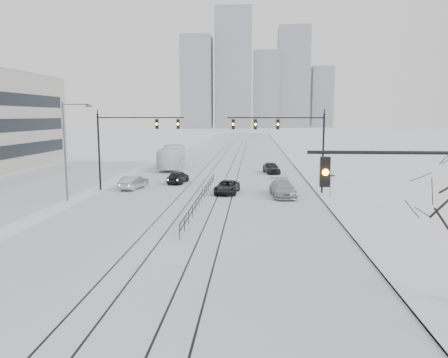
# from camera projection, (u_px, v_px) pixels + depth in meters

# --- Properties ---
(road) EXTENTS (22.00, 260.00, 0.02)m
(road) POSITION_uv_depth(u_px,v_px,m) (224.00, 165.00, 69.12)
(road) COLOR silver
(road) RESTS_ON ground
(sidewalk_east) EXTENTS (5.00, 260.00, 0.16)m
(sidewalk_east) POSITION_uv_depth(u_px,v_px,m) (310.00, 165.00, 68.22)
(sidewalk_east) COLOR silver
(sidewalk_east) RESTS_ON ground
(curb) EXTENTS (0.10, 260.00, 0.12)m
(curb) POSITION_uv_depth(u_px,v_px,m) (294.00, 165.00, 68.38)
(curb) COLOR gray
(curb) RESTS_ON ground
(parking_strip) EXTENTS (14.00, 60.00, 0.03)m
(parking_strip) POSITION_uv_depth(u_px,v_px,m) (18.00, 191.00, 45.77)
(parking_strip) COLOR silver
(parking_strip) RESTS_ON ground
(tram_rails) EXTENTS (5.30, 180.00, 0.01)m
(tram_rails) POSITION_uv_depth(u_px,v_px,m) (212.00, 185.00, 49.37)
(tram_rails) COLOR black
(tram_rails) RESTS_ON ground
(skyline) EXTENTS (96.00, 48.00, 72.00)m
(skyline) POSITION_uv_depth(u_px,v_px,m) (255.00, 79.00, 275.30)
(skyline) COLOR #90959F
(skyline) RESTS_ON ground
(traffic_mast_near) EXTENTS (6.10, 0.37, 7.00)m
(traffic_mast_near) POSITION_uv_depth(u_px,v_px,m) (439.00, 214.00, 14.43)
(traffic_mast_near) COLOR black
(traffic_mast_near) RESTS_ON ground
(traffic_mast_ne) EXTENTS (9.60, 0.37, 8.00)m
(traffic_mast_ne) POSITION_uv_depth(u_px,v_px,m) (289.00, 136.00, 43.06)
(traffic_mast_ne) COLOR black
(traffic_mast_ne) RESTS_ON ground
(traffic_mast_nw) EXTENTS (9.10, 0.37, 8.00)m
(traffic_mast_nw) POSITION_uv_depth(u_px,v_px,m) (127.00, 137.00, 45.19)
(traffic_mast_nw) COLOR black
(traffic_mast_nw) RESTS_ON ground
(street_light_west) EXTENTS (2.73, 0.25, 9.00)m
(street_light_west) POSITION_uv_depth(u_px,v_px,m) (68.00, 144.00, 39.57)
(street_light_west) COLOR #595B60
(street_light_west) RESTS_ON ground
(median_fence) EXTENTS (0.06, 24.00, 1.00)m
(median_fence) POSITION_uv_depth(u_px,v_px,m) (202.00, 197.00, 39.43)
(median_fence) COLOR black
(median_fence) RESTS_ON ground
(street_sign) EXTENTS (0.70, 0.06, 2.40)m
(street_sign) POSITION_uv_depth(u_px,v_px,m) (330.00, 183.00, 40.46)
(street_sign) COLOR #595B60
(street_sign) RESTS_ON ground
(sedan_sb_inner) EXTENTS (2.28, 4.54, 1.48)m
(sedan_sb_inner) POSITION_uv_depth(u_px,v_px,m) (178.00, 177.00, 50.67)
(sedan_sb_inner) COLOR black
(sedan_sb_inner) RESTS_ON ground
(sedan_sb_outer) EXTENTS (2.40, 4.60, 1.44)m
(sedan_sb_outer) POSITION_uv_depth(u_px,v_px,m) (134.00, 182.00, 46.69)
(sedan_sb_outer) COLOR #A7ABAF
(sedan_sb_outer) RESTS_ON ground
(sedan_nb_front) EXTENTS (2.62, 4.85, 1.29)m
(sedan_nb_front) POSITION_uv_depth(u_px,v_px,m) (227.00, 187.00, 43.98)
(sedan_nb_front) COLOR black
(sedan_nb_front) RESTS_ON ground
(sedan_nb_right) EXTENTS (2.63, 5.53, 1.56)m
(sedan_nb_right) POSITION_uv_depth(u_px,v_px,m) (283.00, 189.00, 42.25)
(sedan_nb_right) COLOR #9FA3A6
(sedan_nb_right) RESTS_ON ground
(sedan_nb_far) EXTENTS (2.59, 4.67, 1.50)m
(sedan_nb_far) POSITION_uv_depth(u_px,v_px,m) (271.00, 168.00, 59.43)
(sedan_nb_far) COLOR black
(sedan_nb_far) RESTS_ON ground
(box_truck) EXTENTS (3.59, 12.21, 3.36)m
(box_truck) POSITION_uv_depth(u_px,v_px,m) (172.00, 157.00, 64.76)
(box_truck) COLOR white
(box_truck) RESTS_ON ground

